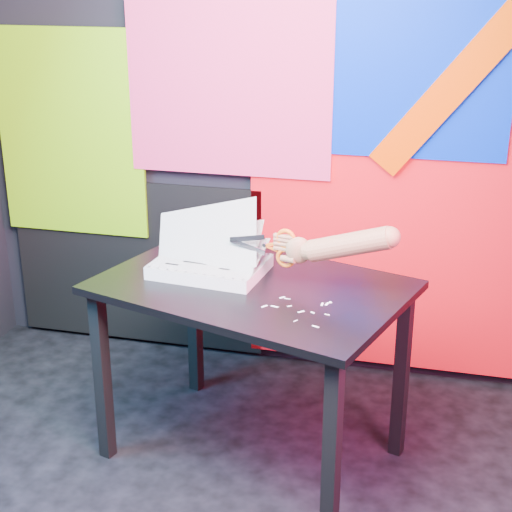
# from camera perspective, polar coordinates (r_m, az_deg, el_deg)

# --- Properties ---
(room) EXTENTS (3.01, 3.01, 2.71)m
(room) POSITION_cam_1_polar(r_m,az_deg,el_deg) (2.16, -6.26, 6.28)
(room) COLOR black
(room) RESTS_ON ground
(backdrop) EXTENTS (2.88, 0.05, 2.08)m
(backdrop) POSITION_cam_1_polar(r_m,az_deg,el_deg) (3.61, 2.89, 5.79)
(backdrop) COLOR red
(backdrop) RESTS_ON ground
(work_table) EXTENTS (1.28, 1.04, 0.75)m
(work_table) POSITION_cam_1_polar(r_m,az_deg,el_deg) (2.98, -0.28, -3.79)
(work_table) COLOR black
(work_table) RESTS_ON ground
(printout_stack) EXTENTS (0.47, 0.35, 0.31)m
(printout_stack) POSITION_cam_1_polar(r_m,az_deg,el_deg) (3.03, -3.37, -0.67)
(printout_stack) COLOR white
(printout_stack) RESTS_ON work_table
(scissors) EXTENTS (0.27, 0.06, 0.15)m
(scissors) POSITION_cam_1_polar(r_m,az_deg,el_deg) (2.88, 1.84, 0.62)
(scissors) COLOR #AFB2B8
(scissors) RESTS_ON printout_stack
(hand_forearm) EXTENTS (0.46, 0.14, 0.19)m
(hand_forearm) POSITION_cam_1_polar(r_m,az_deg,el_deg) (2.79, 6.17, 0.79)
(hand_forearm) COLOR #A87253
(hand_forearm) RESTS_ON work_table
(paper_clippings) EXTENTS (0.25, 0.22, 0.00)m
(paper_clippings) POSITION_cam_1_polar(r_m,az_deg,el_deg) (2.74, 3.31, -3.78)
(paper_clippings) COLOR white
(paper_clippings) RESTS_ON work_table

